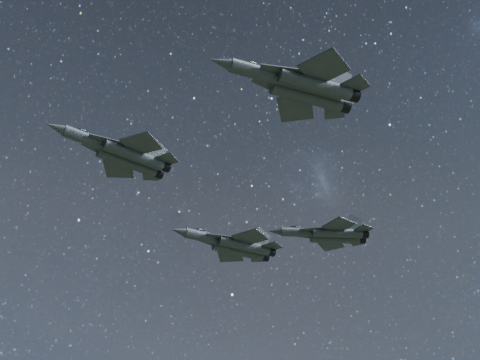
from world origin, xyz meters
name	(u,v)px	position (x,y,z in m)	size (l,w,h in m)	color
jet_lead	(121,153)	(-18.81, -4.14, 157.09)	(17.25, 11.70, 4.34)	#2B3236
jet_left	(233,245)	(2.42, 12.66, 155.70)	(18.62, 13.02, 4.69)	#2B3236
jet_right	(299,85)	(-3.48, -24.91, 155.54)	(17.13, 12.21, 4.37)	#2B3236
jet_slot	(328,234)	(15.09, 4.11, 155.67)	(16.28, 10.99, 4.10)	#2B3236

